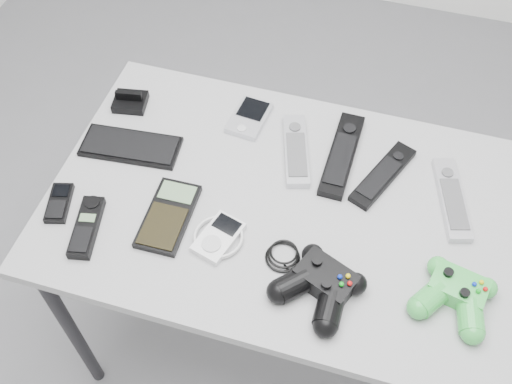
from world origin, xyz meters
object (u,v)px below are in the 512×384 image
(remote_silver_b, at_px, (452,198))
(mp3_player, at_px, (218,237))
(mobile_phone, at_px, (59,203))
(cordless_handset, at_px, (87,227))
(pda_keyboard, at_px, (131,146))
(remote_silver_a, at_px, (296,150))
(remote_black_b, at_px, (383,175))
(desk, at_px, (283,218))
(controller_green, at_px, (456,293))
(calculator, at_px, (168,216))
(pda, at_px, (249,117))
(remote_black_a, at_px, (342,154))
(controller_black, at_px, (321,284))

(remote_silver_b, distance_m, mp3_player, 0.52)
(mobile_phone, distance_m, cordless_handset, 0.10)
(pda_keyboard, relative_size, remote_silver_a, 1.10)
(remote_silver_b, bearing_deg, cordless_handset, -173.91)
(remote_black_b, relative_size, remote_silver_b, 0.96)
(desk, relative_size, remote_black_b, 4.94)
(mp3_player, relative_size, controller_green, 0.70)
(mobile_phone, height_order, calculator, calculator)
(desk, xyz_separation_m, pda_keyboard, (-0.39, 0.05, 0.07))
(calculator, bearing_deg, controller_green, -3.41)
(pda_keyboard, distance_m, pda, 0.29)
(desk, bearing_deg, remote_silver_a, 93.82)
(pda, distance_m, remote_black_b, 0.35)
(cordless_handset, distance_m, calculator, 0.17)
(pda, bearing_deg, remote_silver_b, -6.41)
(pda, height_order, remote_black_a, remote_black_a)
(desk, height_order, mp3_player, mp3_player)
(remote_silver_a, height_order, remote_black_b, remote_silver_a)
(remote_silver_a, xyz_separation_m, cordless_handset, (-0.37, -0.33, 0.00))
(mp3_player, bearing_deg, pda, 112.13)
(cordless_handset, bearing_deg, controller_green, -7.78)
(remote_silver_b, bearing_deg, controller_black, -143.64)
(mp3_player, bearing_deg, remote_silver_a, 86.61)
(remote_black_b, height_order, calculator, remote_black_b)
(pda, bearing_deg, controller_green, -27.78)
(desk, relative_size, controller_green, 6.39)
(mp3_player, height_order, controller_green, controller_green)
(remote_black_a, bearing_deg, cordless_handset, -142.60)
(remote_silver_a, bearing_deg, mp3_player, -126.48)
(desk, relative_size, pda, 8.39)
(remote_silver_b, bearing_deg, mp3_player, -168.33)
(remote_silver_a, bearing_deg, controller_green, -52.81)
(cordless_handset, bearing_deg, remote_silver_a, 29.93)
(mp3_player, distance_m, controller_green, 0.49)
(mobile_phone, bearing_deg, pda, 32.80)
(mobile_phone, bearing_deg, controller_black, -19.17)
(desk, distance_m, pda, 0.27)
(desk, bearing_deg, remote_black_b, 34.11)
(pda, distance_m, remote_silver_a, 0.15)
(remote_silver_b, bearing_deg, calculator, -175.24)
(pda_keyboard, distance_m, cordless_handset, 0.24)
(remote_silver_a, bearing_deg, remote_silver_b, -23.24)
(remote_black_b, height_order, controller_green, controller_green)
(desk, height_order, calculator, calculator)
(remote_black_a, xyz_separation_m, remote_silver_b, (0.26, -0.06, -0.00))
(remote_black_b, xyz_separation_m, calculator, (-0.43, -0.24, -0.00))
(mobile_phone, height_order, controller_green, controller_green)
(remote_black_b, relative_size, controller_green, 1.29)
(pda, relative_size, mp3_player, 1.09)
(remote_silver_b, distance_m, cordless_handset, 0.79)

